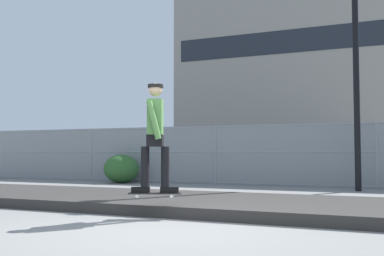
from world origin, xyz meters
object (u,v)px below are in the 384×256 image
street_lamp (355,11)px  shrub_left (121,169)px  parked_car_near (163,157)px  skateboard (155,194)px  skater (155,131)px

street_lamp → shrub_left: bearing=177.7°
parked_car_near → shrub_left: (-0.16, -2.71, -0.37)m
skateboard → street_lamp: 8.18m
parked_car_near → shrub_left: 2.74m
skateboard → street_lamp: (2.55, 6.44, 4.36)m
skater → street_lamp: 7.71m
skater → street_lamp: size_ratio=0.22×
skateboard → parked_car_near: 10.53m
street_lamp → parked_car_near: street_lamp is taller
skater → parked_car_near: bearing=116.2°
shrub_left → street_lamp: bearing=-2.3°
parked_car_near → shrub_left: parked_car_near is taller
skateboard → shrub_left: (-4.81, 6.72, 0.09)m
street_lamp → skater: bearing=-111.6°
parked_car_near → street_lamp: bearing=-22.7°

